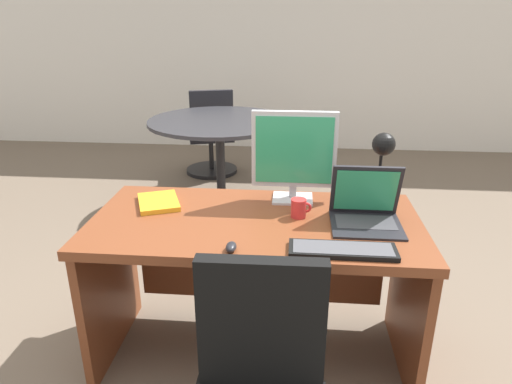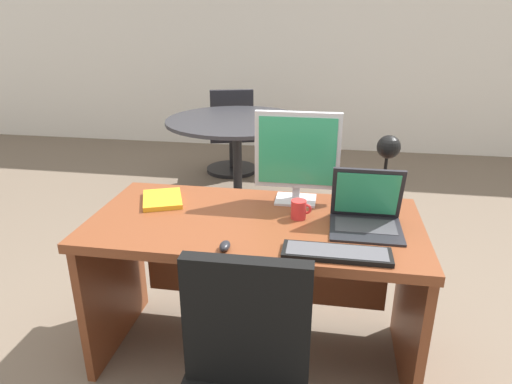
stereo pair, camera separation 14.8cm
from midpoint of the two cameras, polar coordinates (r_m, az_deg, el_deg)
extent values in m
plane|color=#6B5B4C|center=(3.75, 0.85, -4.41)|extent=(12.00, 12.00, 0.00)
cube|color=silver|center=(5.86, 2.84, 19.10)|extent=(10.00, 0.10, 2.80)
cube|color=brown|center=(2.09, -2.13, -4.03)|extent=(1.51, 0.75, 0.04)
cube|color=brown|center=(2.46, -19.56, -11.15)|extent=(0.04, 0.66, 0.72)
cube|color=brown|center=(2.31, 16.89, -13.08)|extent=(0.04, 0.66, 0.72)
cube|color=brown|center=(2.49, -1.22, -8.43)|extent=(1.33, 0.02, 0.50)
cube|color=#B7BABF|center=(2.29, 2.78, -0.85)|extent=(0.20, 0.16, 0.01)
cube|color=#B7BABF|center=(2.29, 2.81, 0.13)|extent=(0.04, 0.02, 0.06)
cube|color=#B7BABF|center=(2.21, 2.90, 5.35)|extent=(0.41, 0.04, 0.37)
cube|color=#2D9966|center=(2.19, 2.88, 5.21)|extent=(0.37, 0.00, 0.33)
cube|color=black|center=(2.05, 11.67, -4.14)|extent=(0.31, 0.27, 0.01)
cube|color=#38383D|center=(2.07, 11.62, -3.74)|extent=(0.26, 0.15, 0.00)
cube|color=black|center=(2.09, 11.66, 0.22)|extent=(0.31, 0.09, 0.25)
cube|color=#2D9966|center=(2.08, 11.68, 0.09)|extent=(0.27, 0.07, 0.21)
cube|color=black|center=(1.81, 8.54, -7.29)|extent=(0.42, 0.13, 0.02)
cube|color=#47474C|center=(1.81, 8.56, -6.98)|extent=(0.39, 0.11, 0.00)
ellipsoid|color=black|center=(1.81, -5.51, -6.94)|extent=(0.04, 0.08, 0.03)
cylinder|color=black|center=(2.34, 13.21, -0.87)|extent=(0.12, 0.12, 0.01)
cylinder|color=black|center=(2.30, 13.48, 2.13)|extent=(0.02, 0.02, 0.25)
sphere|color=black|center=(2.22, 13.94, 5.83)|extent=(0.11, 0.11, 0.11)
cube|color=orange|center=(2.30, -13.98, -1.27)|extent=(0.26, 0.30, 0.02)
cylinder|color=red|center=(2.09, 3.35, -2.06)|extent=(0.07, 0.07, 0.09)
torus|color=red|center=(2.08, 4.32, -1.99)|extent=(0.05, 0.01, 0.05)
cube|color=black|center=(1.60, -2.09, -16.28)|extent=(0.44, 0.07, 0.49)
cylinder|color=black|center=(4.19, -5.34, -1.31)|extent=(0.55, 0.55, 0.04)
cylinder|color=black|center=(4.06, -5.52, 3.66)|extent=(0.08, 0.08, 0.72)
cylinder|color=#2D2D33|center=(3.97, -5.71, 8.84)|extent=(1.23, 1.23, 0.03)
cylinder|color=black|center=(5.08, -6.40, 2.76)|extent=(0.56, 0.56, 0.04)
cylinder|color=black|center=(5.02, -6.49, 4.84)|extent=(0.05, 0.05, 0.35)
cube|color=black|center=(4.97, -6.59, 7.20)|extent=(0.57, 0.57, 0.08)
cube|color=black|center=(4.70, -6.52, 9.78)|extent=(0.44, 0.18, 0.47)
camera|label=1|loc=(0.07, -92.05, -0.80)|focal=31.80mm
camera|label=2|loc=(0.07, 87.95, 0.80)|focal=31.80mm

